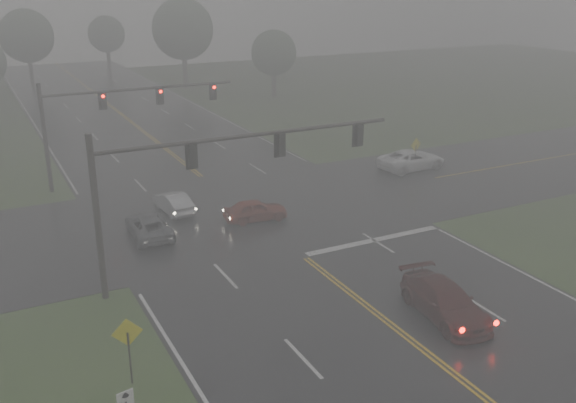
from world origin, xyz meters
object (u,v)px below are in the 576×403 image
car_grey (150,237)px  signal_gantry_far (107,111)px  pickup_white (411,169)px  signal_gantry_near (198,170)px  sedan_silver (174,212)px  sedan_red (256,220)px  sedan_maroon (443,317)px

car_grey → signal_gantry_far: bearing=-89.7°
signal_gantry_far → pickup_white: bearing=-18.0°
signal_gantry_near → sedan_silver: bearing=81.2°
sedan_silver → car_grey: size_ratio=0.86×
sedan_red → pickup_white: bearing=-68.2°
sedan_maroon → signal_gantry_near: bearing=140.1°
sedan_silver → signal_gantry_near: 10.91m
sedan_silver → signal_gantry_far: (-2.03, 7.62, 5.18)m
car_grey → sedan_red: bearing=178.5°
sedan_maroon → sedan_silver: bearing=116.9°
sedan_red → pickup_white: size_ratio=0.71×
pickup_white → signal_gantry_near: bearing=113.7°
sedan_red → signal_gantry_far: size_ratio=0.28×
sedan_silver → signal_gantry_far: 9.44m
signal_gantry_near → signal_gantry_far: (-0.58, 16.96, -0.27)m
sedan_maroon → car_grey: (-8.86, 14.59, 0.00)m
sedan_red → car_grey: sedan_red is taller
car_grey → pickup_white: (21.27, 3.99, 0.00)m
sedan_maroon → signal_gantry_near: 12.76m
sedan_silver → signal_gantry_far: signal_gantry_far is taller
signal_gantry_far → sedan_silver: bearing=-75.1°
sedan_red → car_grey: (-6.36, 0.42, 0.00)m
sedan_maroon → sedan_red: bearing=106.9°
pickup_white → signal_gantry_far: size_ratio=0.40×
sedan_silver → car_grey: sedan_silver is taller
sedan_red → signal_gantry_far: (-5.98, 11.21, 5.18)m
sedan_silver → signal_gantry_near: signal_gantry_near is taller
car_grey → pickup_white: bearing=-167.1°
sedan_maroon → signal_gantry_near: size_ratio=0.34×
sedan_maroon → sedan_silver: 18.89m
sedan_red → signal_gantry_near: (-5.40, -5.75, 5.44)m
sedan_maroon → signal_gantry_far: bearing=115.4°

